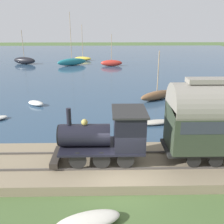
# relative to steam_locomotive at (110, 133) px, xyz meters

# --- Properties ---
(ground_plane) EXTENTS (200.00, 200.00, 0.00)m
(ground_plane) POSITION_rel_steam_locomotive_xyz_m (-1.50, -0.63, -2.26)
(ground_plane) COLOR #476033
(harbor_water) EXTENTS (80.00, 80.00, 0.01)m
(harbor_water) POSITION_rel_steam_locomotive_xyz_m (42.75, -0.63, -2.25)
(harbor_water) COLOR #2D4760
(harbor_water) RESTS_ON ground
(rail_embankment) EXTENTS (4.90, 56.00, 0.65)m
(rail_embankment) POSITION_rel_steam_locomotive_xyz_m (0.00, -0.63, -1.99)
(rail_embankment) COLOR #84755B
(rail_embankment) RESTS_ON ground
(steam_locomotive) EXTENTS (2.46, 5.21, 3.08)m
(steam_locomotive) POSITION_rel_steam_locomotive_xyz_m (0.00, 0.00, 0.00)
(steam_locomotive) COLOR black
(steam_locomotive) RESTS_ON rail_embankment
(sailboat_black) EXTENTS (3.20, 5.16, 6.57)m
(sailboat_black) POSITION_rel_steam_locomotive_xyz_m (40.20, 16.62, -1.55)
(sailboat_black) COLOR black
(sailboat_black) RESTS_ON harbor_water
(sailboat_teal) EXTENTS (3.85, 5.67, 9.79)m
(sailboat_teal) POSITION_rel_steam_locomotive_xyz_m (38.11, 6.85, -1.52)
(sailboat_teal) COLOR #1E707A
(sailboat_teal) RESTS_ON harbor_water
(sailboat_red) EXTENTS (1.29, 4.12, 5.90)m
(sailboat_red) POSITION_rel_steam_locomotive_xyz_m (37.18, -0.83, -1.64)
(sailboat_red) COLOR #B72D23
(sailboat_red) RESTS_ON harbor_water
(sailboat_brown) EXTENTS (3.42, 4.36, 5.24)m
(sailboat_brown) POSITION_rel_steam_locomotive_xyz_m (14.20, -5.33, -1.74)
(sailboat_brown) COLOR brown
(sailboat_brown) RESTS_ON harbor_water
(sailboat_yellow) EXTENTS (2.34, 3.99, 7.52)m
(sailboat_yellow) POSITION_rel_steam_locomotive_xyz_m (45.17, 5.32, -1.79)
(sailboat_yellow) COLOR gold
(sailboat_yellow) RESTS_ON harbor_water
(rowboat_near_shore) EXTENTS (1.45, 2.82, 0.37)m
(rowboat_near_shore) POSITION_rel_steam_locomotive_xyz_m (6.88, -3.90, -2.07)
(rowboat_near_shore) COLOR #B7B2A3
(rowboat_near_shore) RESTS_ON harbor_water
(rowboat_mid_harbor) EXTENTS (1.67, 2.05, 0.49)m
(rowboat_mid_harbor) POSITION_rel_steam_locomotive_xyz_m (12.32, 7.34, -2.00)
(rowboat_mid_harbor) COLOR silver
(rowboat_mid_harbor) RESTS_ON harbor_water
(beached_dinghy) EXTENTS (1.88, 3.00, 0.44)m
(beached_dinghy) POSITION_rel_steam_locomotive_xyz_m (-4.40, 0.96, -2.04)
(beached_dinghy) COLOR beige
(beached_dinghy) RESTS_ON ground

